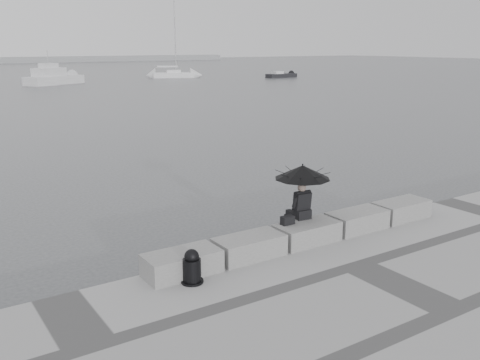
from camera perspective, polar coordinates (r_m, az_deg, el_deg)
ground at (r=13.74m, az=5.83°, el=-8.04°), size 360.00×360.00×0.00m
stone_block_far_left at (r=11.38m, az=-6.20°, el=-8.84°), size 1.60×0.80×0.50m
stone_block_left at (r=12.18m, az=0.98°, el=-7.16°), size 1.60×0.80×0.50m
stone_block_centre at (r=13.15m, az=7.15°, el=-5.62°), size 1.60×0.80×0.50m
stone_block_right at (r=14.26m, az=12.38°, el=-4.26°), size 1.60×0.80×0.50m
stone_block_far_right at (r=15.47m, az=16.82°, el=-3.07°), size 1.60×0.80×0.50m
seated_person at (r=13.12m, az=6.69°, el=0.27°), size 1.38×1.38×1.39m
bag at (r=12.90m, az=5.09°, el=-4.30°), size 0.32×0.18×0.21m
mooring_bollard at (r=10.96m, az=-5.15°, el=-9.41°), size 0.46×0.46×0.73m
sailboat_right at (r=87.74m, az=-7.09°, el=11.14°), size 6.88×4.72×12.90m
motor_cruiser at (r=76.27m, az=-19.21°, el=10.28°), size 8.49×6.31×4.50m
small_motorboat at (r=87.72m, az=4.43°, el=11.06°), size 5.59×2.04×1.10m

